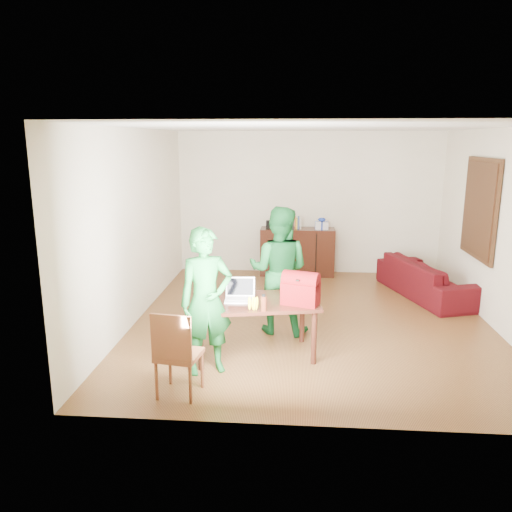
# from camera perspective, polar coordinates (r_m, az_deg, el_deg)

# --- Properties ---
(room) EXTENTS (5.20, 5.70, 2.90)m
(room) POSITION_cam_1_polar(r_m,az_deg,el_deg) (7.08, 6.62, 3.05)
(room) COLOR #442411
(room) RESTS_ON ground
(table) EXTENTS (1.59, 1.09, 0.68)m
(table) POSITION_cam_1_polar(r_m,az_deg,el_deg) (5.94, -0.15, -5.88)
(table) COLOR black
(table) RESTS_ON ground
(chair) EXTENTS (0.47, 0.46, 0.91)m
(chair) POSITION_cam_1_polar(r_m,az_deg,el_deg) (5.23, -8.79, -12.75)
(chair) COLOR brown
(chair) RESTS_ON ground
(person_near) EXTENTS (0.71, 0.61, 1.64)m
(person_near) POSITION_cam_1_polar(r_m,az_deg,el_deg) (5.49, -5.72, -5.19)
(person_near) COLOR #135921
(person_near) RESTS_ON ground
(person_far) EXTENTS (0.93, 0.78, 1.70)m
(person_far) POSITION_cam_1_polar(r_m,az_deg,el_deg) (6.61, 2.62, -1.65)
(person_far) COLOR #125422
(person_far) RESTS_ON ground
(laptop) EXTENTS (0.36, 0.26, 0.25)m
(laptop) POSITION_cam_1_polar(r_m,az_deg,el_deg) (5.90, -1.88, -4.72)
(laptop) COLOR white
(laptop) RESTS_ON table
(bananas) EXTENTS (0.17, 0.12, 0.06)m
(bananas) POSITION_cam_1_polar(r_m,az_deg,el_deg) (5.60, -0.34, -5.89)
(bananas) COLOR yellow
(bananas) RESTS_ON table
(bottle) EXTENTS (0.08, 0.08, 0.19)m
(bottle) POSITION_cam_1_polar(r_m,az_deg,el_deg) (5.54, 0.88, -5.37)
(bottle) COLOR #542113
(bottle) RESTS_ON table
(red_bag) EXTENTS (0.47, 0.36, 0.31)m
(red_bag) POSITION_cam_1_polar(r_m,az_deg,el_deg) (5.77, 5.12, -4.05)
(red_bag) COLOR #6F0E07
(red_bag) RESTS_ON table
(sofa) EXTENTS (1.39, 2.21, 0.60)m
(sofa) POSITION_cam_1_polar(r_m,az_deg,el_deg) (8.74, 18.99, -2.43)
(sofa) COLOR #3B070C
(sofa) RESTS_ON ground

